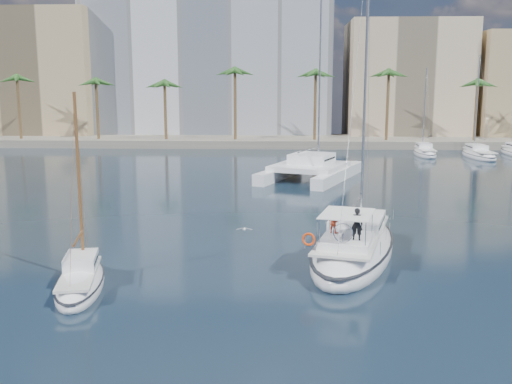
{
  "coord_description": "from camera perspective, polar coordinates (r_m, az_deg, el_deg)",
  "views": [
    {
      "loc": [
        0.35,
        -30.41,
        8.89
      ],
      "look_at": [
        -0.95,
        1.5,
        3.08
      ],
      "focal_mm": 40.0,
      "sensor_mm": 36.0,
      "label": 1
    }
  ],
  "objects": [
    {
      "name": "building_modern",
      "position": [
        104.28,
        -4.59,
        13.08
      ],
      "size": [
        42.0,
        16.0,
        28.0
      ],
      "primitive_type": "cube",
      "color": "silver",
      "rests_on": "ground"
    },
    {
      "name": "palm_left",
      "position": [
        93.93,
        -19.46,
        10.58
      ],
      "size": [
        3.6,
        3.6,
        12.3
      ],
      "color": "brown",
      "rests_on": "ground"
    },
    {
      "name": "moored_yacht_a",
      "position": [
        80.36,
        16.51,
        3.53
      ],
      "size": [
        3.37,
        9.52,
        11.9
      ],
      "primitive_type": null,
      "rotation": [
        0.0,
        0.0,
        -0.07
      ],
      "color": "white",
      "rests_on": "ground"
    },
    {
      "name": "small_sloop",
      "position": [
        27.09,
        -17.16,
        -8.49
      ],
      "size": [
        3.29,
        6.73,
        9.28
      ],
      "rotation": [
        0.0,
        0.0,
        0.2
      ],
      "color": "white",
      "rests_on": "ground"
    },
    {
      "name": "building_beige",
      "position": [
        102.73,
        14.76,
        10.59
      ],
      "size": [
        20.0,
        14.0,
        20.0
      ],
      "primitive_type": "cube",
      "color": "#C8B28F",
      "rests_on": "ground"
    },
    {
      "name": "building_tan_left",
      "position": [
        108.08,
        -21.12,
        10.74
      ],
      "size": [
        22.0,
        14.0,
        22.0
      ],
      "primitive_type": "cube",
      "color": "tan",
      "rests_on": "ground"
    },
    {
      "name": "palm_centre",
      "position": [
        87.43,
        2.15,
        11.21
      ],
      "size": [
        3.6,
        3.6,
        12.3
      ],
      "color": "brown",
      "rests_on": "ground"
    },
    {
      "name": "palm_right",
      "position": [
        93.68,
        23.79,
        10.3
      ],
      "size": [
        3.6,
        3.6,
        12.3
      ],
      "color": "brown",
      "rests_on": "ground"
    },
    {
      "name": "ground",
      "position": [
        31.69,
        1.62,
        -5.99
      ],
      "size": [
        160.0,
        160.0,
        0.0
      ],
      "primitive_type": "plane",
      "color": "black",
      "rests_on": "ground"
    },
    {
      "name": "catamaran",
      "position": [
        57.27,
        5.52,
        2.52
      ],
      "size": [
        11.52,
        15.3,
        19.8
      ],
      "rotation": [
        0.0,
        0.0,
        -0.39
      ],
      "color": "white",
      "rests_on": "ground"
    },
    {
      "name": "moored_yacht_b",
      "position": [
        80.31,
        21.36,
        3.24
      ],
      "size": [
        3.32,
        10.83,
        13.72
      ],
      "primitive_type": null,
      "rotation": [
        0.0,
        0.0,
        -0.02
      ],
      "color": "white",
      "rests_on": "ground"
    },
    {
      "name": "quay",
      "position": [
        91.79,
        2.12,
        5.11
      ],
      "size": [
        120.0,
        14.0,
        1.2
      ],
      "primitive_type": "cube",
      "color": "gray",
      "rests_on": "ground"
    },
    {
      "name": "main_sloop",
      "position": [
        30.97,
        9.74,
        -5.47
      ],
      "size": [
        7.18,
        13.18,
        18.65
      ],
      "rotation": [
        0.0,
        0.0,
        -0.27
      ],
      "color": "white",
      "rests_on": "ground"
    },
    {
      "name": "seagull",
      "position": [
        35.25,
        -1.16,
        -3.73
      ],
      "size": [
        1.0,
        0.43,
        0.18
      ],
      "color": "silver",
      "rests_on": "ground"
    }
  ]
}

